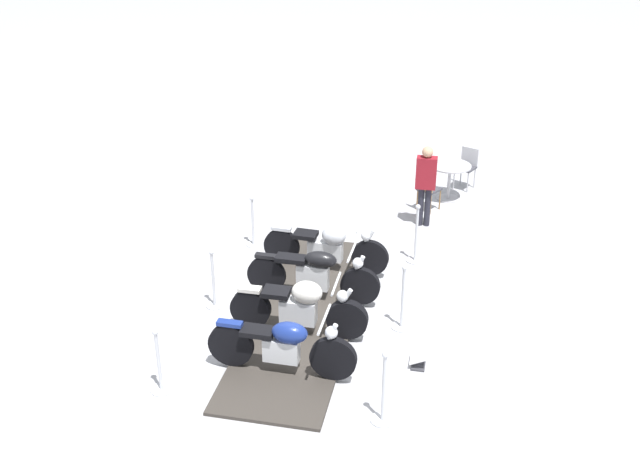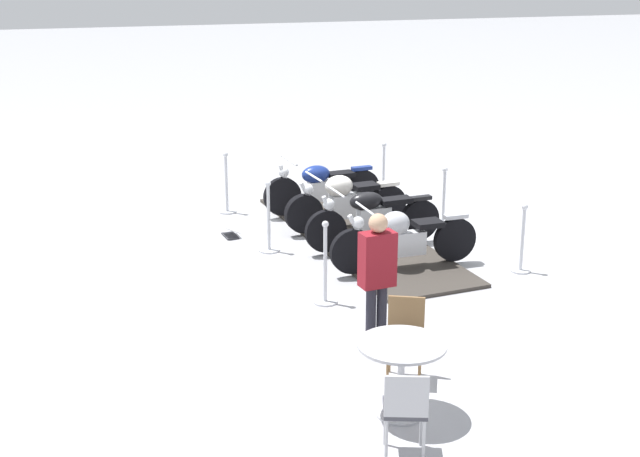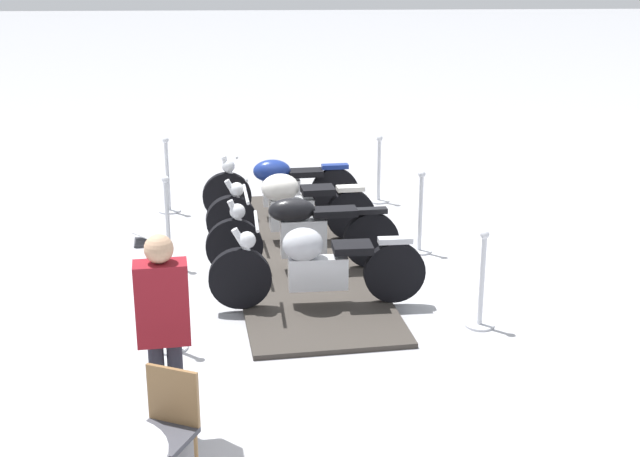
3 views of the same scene
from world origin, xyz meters
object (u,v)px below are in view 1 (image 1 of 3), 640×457
at_px(bystander_person, 426,179).
at_px(motorcycle_cream, 300,306).
at_px(stanchion_left_mid, 214,287).
at_px(stanchion_left_rear, 253,228).
at_px(stanchion_right_rear, 416,243).
at_px(info_placard, 419,360).
at_px(cafe_table, 450,173).
at_px(motorcycle_chrome, 328,245).
at_px(cafe_chair_near_table, 467,165).
at_px(stanchion_right_front, 383,399).
at_px(motorcycle_navy, 284,344).
at_px(motorcycle_black, 315,273).
at_px(stanchion_left_front, 160,371).
at_px(stanchion_right_mid, 402,308).
at_px(cafe_chair_across_table, 427,187).

bearing_deg(bystander_person, motorcycle_cream, -20.26).
bearing_deg(stanchion_left_mid, stanchion_left_rear, 6.65).
bearing_deg(stanchion_left_mid, stanchion_right_rear, -47.26).
height_order(info_placard, cafe_table, cafe_table).
bearing_deg(motorcycle_chrome, cafe_chair_near_table, 66.33).
xyz_separation_m(motorcycle_chrome, stanchion_right_rear, (0.87, -1.41, -0.14)).
height_order(stanchion_right_rear, stanchion_right_front, stanchion_right_rear).
height_order(motorcycle_chrome, stanchion_right_front, stanchion_right_front).
bearing_deg(motorcycle_navy, stanchion_right_rear, 69.14).
relative_size(motorcycle_chrome, cafe_table, 2.55).
xyz_separation_m(motorcycle_black, stanchion_left_front, (-2.93, 1.25, -0.21)).
xyz_separation_m(motorcycle_black, stanchion_right_front, (-2.58, -1.82, -0.17)).
bearing_deg(stanchion_right_rear, cafe_chair_near_table, -5.12).
bearing_deg(motorcycle_chrome, stanchion_right_rear, 28.63).
bearing_deg(cafe_table, stanchion_left_mid, 152.78).
bearing_deg(stanchion_right_mid, motorcycle_chrome, 50.74).
distance_m(motorcycle_cream, cafe_table, 6.09).
distance_m(motorcycle_chrome, stanchion_left_front, 4.13).
bearing_deg(bystander_person, cafe_chair_across_table, 178.87).
distance_m(stanchion_left_mid, info_placard, 3.57).
height_order(motorcycle_cream, stanchion_left_rear, stanchion_left_rear).
distance_m(stanchion_right_rear, bystander_person, 1.69).
bearing_deg(stanchion_right_front, motorcycle_navy, 71.71).
relative_size(motorcycle_black, stanchion_right_front, 2.06).
distance_m(stanchion_right_rear, stanchion_right_mid, 2.25).
distance_m(info_placard, cafe_chair_near_table, 6.94).
bearing_deg(stanchion_left_mid, motorcycle_cream, -101.48).
relative_size(stanchion_left_rear, cafe_chair_near_table, 1.12).
height_order(stanchion_right_front, info_placard, stanchion_right_front).
xyz_separation_m(motorcycle_navy, stanchion_right_rear, (3.95, -1.06, -0.14)).
bearing_deg(motorcycle_cream, stanchion_left_rear, 119.50).
height_order(stanchion_right_front, cafe_table, stanchion_right_front).
relative_size(motorcycle_cream, motorcycle_chrome, 0.95).
relative_size(motorcycle_black, stanchion_left_front, 2.24).
bearing_deg(info_placard, motorcycle_chrome, -143.00).
relative_size(cafe_chair_across_table, bystander_person, 0.54).
xyz_separation_m(stanchion_right_front, cafe_table, (7.51, 0.44, 0.24)).
distance_m(motorcycle_cream, cafe_chair_across_table, 5.29).
bearing_deg(cafe_chair_across_table, stanchion_left_rear, 157.02).
relative_size(stanchion_right_front, bystander_person, 0.65).
bearing_deg(stanchion_left_rear, stanchion_left_mid, -173.35).
height_order(stanchion_right_front, cafe_chair_across_table, stanchion_right_front).
xyz_separation_m(motorcycle_cream, stanchion_right_mid, (0.69, -1.44, -0.15)).
distance_m(motorcycle_chrome, bystander_person, 2.78).
height_order(stanchion_left_front, info_placard, stanchion_left_front).
distance_m(motorcycle_navy, stanchion_right_rear, 4.10).
bearing_deg(cafe_chair_across_table, stanchion_left_mid, 176.22).
xyz_separation_m(cafe_chair_near_table, cafe_chair_across_table, (-1.53, 0.59, -0.01)).
bearing_deg(stanchion_right_mid, motorcycle_navy, 142.43).
relative_size(motorcycle_chrome, cafe_chair_across_table, 2.51).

